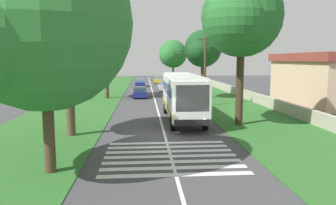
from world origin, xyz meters
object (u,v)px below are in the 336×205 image
object	(u,v)px
trailing_car_1	(164,86)
roadside_tree_right_1	(202,50)
roadside_building	(323,78)
trailing_car_0	(140,92)
roadside_tree_left_1	(105,38)
trailing_car_2	(140,83)
trailing_car_3	(158,80)
coach_bus	(182,94)
roadside_tree_left_0	(41,27)
roadside_tree_right_0	(172,55)
roadside_tree_left_2	(66,29)
roadside_tree_right_2	(239,19)
utility_pole	(205,69)

from	to	relation	value
trailing_car_1	roadside_tree_right_1	distance (m)	13.10
trailing_car_1	roadside_building	distance (m)	24.21
roadside_tree_right_1	roadside_building	xyz separation A→B (m)	(-6.22, -12.59, -3.31)
trailing_car_0	roadside_tree_left_1	xyz separation A→B (m)	(-0.46, 4.38, 7.03)
trailing_car_2	roadside_tree_right_1	distance (m)	21.68
trailing_car_2	trailing_car_3	bearing A→B (deg)	-26.44
coach_bus	trailing_car_0	xyz separation A→B (m)	(16.26, 3.63, -1.48)
trailing_car_1	roadside_tree_left_0	size ratio (longest dim) A/B	0.43
trailing_car_3	roadside_tree_right_1	distance (m)	27.75
trailing_car_3	roadside_tree_right_0	world-z (taller)	roadside_tree_right_0
trailing_car_2	trailing_car_3	distance (m)	8.36
trailing_car_1	roadside_tree_right_0	distance (m)	32.19
roadside_tree_left_2	roadside_tree_left_1	bearing A→B (deg)	0.00
roadside_tree_right_2	utility_pole	bearing A→B (deg)	2.88
trailing_car_0	roadside_building	bearing A→B (deg)	-110.91
roadside_tree_left_1	trailing_car_1	bearing A→B (deg)	-39.01
trailing_car_0	trailing_car_1	bearing A→B (deg)	-21.27
trailing_car_1	roadside_tree_left_1	distance (m)	14.64
coach_bus	trailing_car_2	size ratio (longest dim) A/B	2.60
roadside_tree_left_2	roadside_building	xyz separation A→B (m)	(13.33, -24.84, -3.95)
trailing_car_2	utility_pole	world-z (taller)	utility_pole
roadside_tree_left_2	trailing_car_2	bearing A→B (deg)	-6.14
trailing_car_3	roadside_building	distance (m)	37.21
roadside_tree_right_0	trailing_car_2	bearing A→B (deg)	160.84
trailing_car_2	roadside_tree_left_2	world-z (taller)	roadside_tree_left_2
roadside_tree_left_2	trailing_car_3	bearing A→B (deg)	-9.67
roadside_tree_right_2	roadside_building	world-z (taller)	roadside_tree_right_2
trailing_car_0	roadside_tree_right_0	bearing A→B (deg)	-10.87
roadside_tree_left_0	roadside_tree_right_0	distance (m)	70.06
trailing_car_0	roadside_tree_left_2	xyz separation A→B (m)	(-21.15, 4.38, 6.16)
trailing_car_0	utility_pole	distance (m)	11.47
coach_bus	roadside_tree_right_2	bearing A→B (deg)	-122.15
roadside_tree_left_1	roadside_tree_left_2	bearing A→B (deg)	-180.00
coach_bus	utility_pole	bearing A→B (deg)	-23.21
roadside_tree_left_1	roadside_tree_right_1	xyz separation A→B (m)	(-1.14, -12.25, -1.50)
coach_bus	trailing_car_1	bearing A→B (deg)	-0.17
coach_bus	roadside_tree_left_2	world-z (taller)	roadside_tree_left_2
roadside_tree_left_0	utility_pole	world-z (taller)	roadside_tree_left_0
trailing_car_3	roadside_tree_right_0	xyz separation A→B (m)	(15.71, -4.34, 5.54)
coach_bus	roadside_tree_left_2	xyz separation A→B (m)	(-4.89, 8.01, 4.68)
roadside_tree_right_2	roadside_tree_left_0	bearing A→B (deg)	130.03
trailing_car_1	roadside_tree_right_0	size ratio (longest dim) A/B	0.43
roadside_tree_left_0	roadside_tree_right_0	xyz separation A→B (m)	(69.09, -11.65, -0.06)
roadside_tree_left_0	roadside_tree_right_1	bearing A→B (deg)	-23.70
roadside_tree_right_0	utility_pole	world-z (taller)	roadside_tree_right_0
trailing_car_2	roadside_tree_right_0	size ratio (longest dim) A/B	0.43
roadside_tree_right_0	trailing_car_1	bearing A→B (deg)	172.47
trailing_car_2	roadside_tree_left_1	distance (m)	19.97
roadside_tree_right_0	roadside_tree_right_2	world-z (taller)	roadside_tree_right_2
trailing_car_0	roadside_tree_right_1	xyz separation A→B (m)	(-1.60, -7.87, 5.53)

